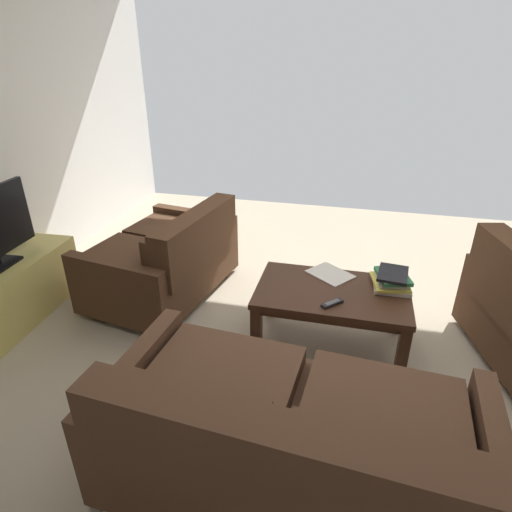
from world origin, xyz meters
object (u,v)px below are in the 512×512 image
at_px(loose_magazine, 330,274).
at_px(loveseat_near, 167,259).
at_px(coffee_table, 332,299).
at_px(sofa_main, 289,444).
at_px(book_stack, 392,280).
at_px(tv_stand, 6,294).
at_px(tv_remote, 332,303).

bearing_deg(loose_magazine, loveseat_near, -59.60).
bearing_deg(coffee_table, loveseat_near, -15.40).
xyz_separation_m(sofa_main, book_stack, (-0.48, -1.36, 0.16)).
bearing_deg(coffee_table, tv_stand, 6.74).
distance_m(sofa_main, tv_stand, 2.54).
bearing_deg(loose_magazine, tv_remote, 43.91).
bearing_deg(tv_remote, tv_stand, 2.41).
xyz_separation_m(coffee_table, loose_magazine, (0.04, -0.22, 0.07)).
height_order(loveseat_near, tv_stand, loveseat_near).
bearing_deg(sofa_main, book_stack, -109.47).
relative_size(book_stack, loose_magazine, 1.03).
bearing_deg(sofa_main, tv_stand, -21.57).
height_order(coffee_table, tv_remote, tv_remote).
xyz_separation_m(loveseat_near, tv_remote, (-1.42, 0.57, 0.13)).
relative_size(coffee_table, book_stack, 3.34).
bearing_deg(tv_stand, loose_magazine, -168.12).
xyz_separation_m(sofa_main, loveseat_near, (1.31, -1.61, -0.01)).
height_order(loveseat_near, book_stack, loveseat_near).
bearing_deg(tv_stand, loveseat_near, -146.97).
bearing_deg(tv_stand, book_stack, -171.42).
bearing_deg(loveseat_near, book_stack, 172.06).
height_order(sofa_main, tv_stand, sofa_main).
height_order(loveseat_near, coffee_table, loveseat_near).
height_order(tv_remote, loose_magazine, tv_remote).
bearing_deg(coffee_table, book_stack, -160.31).
distance_m(tv_stand, tv_remote, 2.47).
relative_size(coffee_table, tv_stand, 0.82).
relative_size(tv_stand, loose_magazine, 4.22).
xyz_separation_m(coffee_table, book_stack, (-0.39, -0.14, 0.13)).
relative_size(tv_stand, book_stack, 4.08).
relative_size(coffee_table, loose_magazine, 3.46).
height_order(coffee_table, tv_stand, tv_stand).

